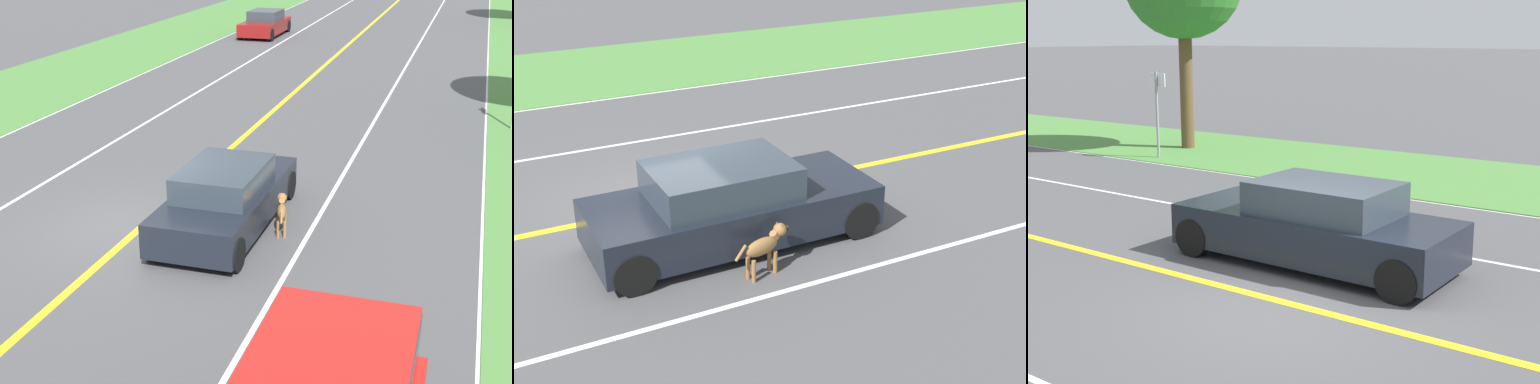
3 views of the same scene
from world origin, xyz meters
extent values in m
plane|color=#4C4C4F|center=(0.00, 0.00, 0.00)|extent=(400.00, 400.00, 0.00)
cube|color=yellow|center=(0.00, 0.00, 0.00)|extent=(0.18, 160.00, 0.01)
cube|color=white|center=(7.00, 0.00, 0.00)|extent=(0.14, 160.00, 0.01)
cube|color=white|center=(3.50, 0.00, 0.00)|extent=(0.10, 160.00, 0.01)
cube|color=white|center=(-3.50, 0.00, 0.00)|extent=(0.10, 160.00, 0.01)
cube|color=black|center=(1.73, 0.66, 0.53)|extent=(1.82, 4.72, 0.70)
cube|color=#2D3842|center=(1.73, 0.47, 1.14)|extent=(1.57, 2.26, 0.53)
cylinder|color=black|center=(2.56, 2.59, 0.33)|extent=(0.22, 0.66, 0.66)
cylinder|color=black|center=(2.56, -1.27, 0.33)|extent=(0.22, 0.66, 0.66)
cylinder|color=black|center=(0.91, 2.59, 0.33)|extent=(0.22, 0.66, 0.66)
cylinder|color=black|center=(0.91, -1.27, 0.33)|extent=(0.22, 0.66, 0.66)
ellipsoid|color=olive|center=(2.95, 0.59, 0.50)|extent=(0.34, 0.64, 0.27)
cylinder|color=olive|center=(2.96, 0.81, 0.18)|extent=(0.07, 0.07, 0.36)
cylinder|color=olive|center=(3.07, 0.40, 0.18)|extent=(0.07, 0.07, 0.36)
cylinder|color=olive|center=(2.83, 0.78, 0.18)|extent=(0.07, 0.07, 0.36)
cylinder|color=olive|center=(2.93, 0.37, 0.18)|extent=(0.07, 0.07, 0.36)
cylinder|color=olive|center=(2.88, 0.84, 0.60)|extent=(0.16, 0.19, 0.16)
sphere|color=olive|center=(2.86, 0.94, 0.66)|extent=(0.25, 0.25, 0.21)
ellipsoid|color=#331E14|center=(2.82, 1.08, 0.65)|extent=(0.11, 0.12, 0.08)
cone|color=brown|center=(2.91, 0.95, 0.74)|extent=(0.08, 0.08, 0.09)
cone|color=brown|center=(2.80, 0.92, 0.74)|extent=(0.08, 0.08, 0.09)
cylinder|color=olive|center=(3.05, 0.20, 0.54)|extent=(0.10, 0.23, 0.23)
cube|color=red|center=(5.31, -5.96, 1.50)|extent=(1.72, 2.06, 0.76)
cube|color=#2D3842|center=(5.31, -5.96, 1.62)|extent=(1.74, 2.09, 0.33)
cube|color=maroon|center=(-5.01, 26.08, 0.51)|extent=(1.87, 4.36, 0.66)
cube|color=#2D3842|center=(-5.01, 26.26, 1.11)|extent=(1.61, 2.09, 0.54)
cylinder|color=black|center=(-5.86, 24.33, 0.33)|extent=(0.22, 0.66, 0.66)
cylinder|color=black|center=(-5.86, 27.84, 0.33)|extent=(0.22, 0.66, 0.66)
cylinder|color=black|center=(-4.16, 24.33, 0.33)|extent=(0.22, 0.66, 0.66)
cylinder|color=black|center=(-4.16, 27.84, 0.33)|extent=(0.22, 0.66, 0.66)
camera|label=1|loc=(6.46, -12.53, 6.18)|focal=50.00mm
camera|label=2|loc=(11.33, -3.51, 5.69)|focal=50.00mm
camera|label=3|loc=(-7.79, -5.46, 3.71)|focal=50.00mm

